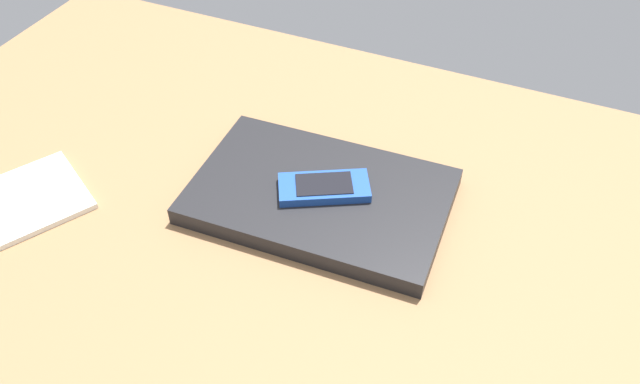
# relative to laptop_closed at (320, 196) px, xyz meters

# --- Properties ---
(desk_surface) EXTENTS (1.20, 0.80, 0.03)m
(desk_surface) POSITION_rel_laptop_closed_xyz_m (0.07, 0.03, -0.03)
(desk_surface) COLOR olive
(desk_surface) RESTS_ON ground
(laptop_closed) EXTENTS (0.34, 0.22, 0.03)m
(laptop_closed) POSITION_rel_laptop_closed_xyz_m (0.00, 0.00, 0.00)
(laptop_closed) COLOR black
(laptop_closed) RESTS_ON desk_surface
(cell_phone_on_laptop) EXTENTS (0.13, 0.10, 0.01)m
(cell_phone_on_laptop) POSITION_rel_laptop_closed_xyz_m (-0.01, 0.00, 0.02)
(cell_phone_on_laptop) COLOR #1E479E
(cell_phone_on_laptop) RESTS_ON laptop_closed
(notepad) EXTENTS (0.20, 0.21, 0.01)m
(notepad) POSITION_rel_laptop_closed_xyz_m (0.36, 0.16, -0.01)
(notepad) COLOR white
(notepad) RESTS_ON desk_surface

